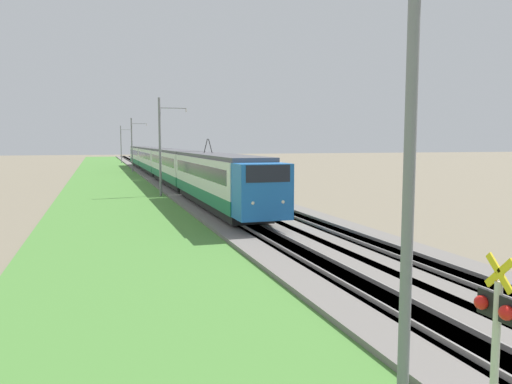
# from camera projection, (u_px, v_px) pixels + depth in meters

# --- Properties ---
(ballast_main) EXTENTS (240.00, 4.40, 0.30)m
(ballast_main) POSITION_uv_depth(u_px,v_px,m) (178.00, 187.00, 53.12)
(ballast_main) COLOR slate
(ballast_main) RESTS_ON ground
(ballast_adjacent) EXTENTS (240.00, 4.40, 0.30)m
(ballast_adjacent) POSITION_uv_depth(u_px,v_px,m) (213.00, 186.00, 54.29)
(ballast_adjacent) COLOR slate
(ballast_adjacent) RESTS_ON ground
(track_main) EXTENTS (240.00, 1.57, 0.45)m
(track_main) POSITION_uv_depth(u_px,v_px,m) (178.00, 187.00, 53.12)
(track_main) COLOR #4C4238
(track_main) RESTS_ON ground
(track_adjacent) EXTENTS (240.00, 1.57, 0.45)m
(track_adjacent) POSITION_uv_depth(u_px,v_px,m) (213.00, 186.00, 54.29)
(track_adjacent) COLOR #4C4238
(track_adjacent) RESTS_ON ground
(grass_verge) EXTENTS (240.00, 10.68, 0.12)m
(grass_verge) POSITION_uv_depth(u_px,v_px,m) (117.00, 190.00, 51.25)
(grass_verge) COLOR #4C8438
(grass_verge) RESTS_ON ground
(passenger_train) EXTENTS (84.09, 2.92, 5.21)m
(passenger_train) POSITION_uv_depth(u_px,v_px,m) (162.00, 161.00, 64.90)
(passenger_train) COLOR blue
(passenger_train) RESTS_ON ground
(crossing_signal_aux) EXTENTS (0.70, 0.23, 3.46)m
(crossing_signal_aux) POSITION_uv_depth(u_px,v_px,m) (495.00, 352.00, 6.80)
(crossing_signal_aux) COLOR beige
(crossing_signal_aux) RESTS_ON ground
(catenary_mast_near) EXTENTS (0.22, 2.56, 9.03)m
(catenary_mast_near) POSITION_uv_depth(u_px,v_px,m) (412.00, 159.00, 9.06)
(catenary_mast_near) COLOR slate
(catenary_mast_near) RESTS_ON ground
(catenary_mast_mid) EXTENTS (0.22, 2.56, 8.90)m
(catenary_mast_mid) POSITION_uv_depth(u_px,v_px,m) (161.00, 146.00, 44.73)
(catenary_mast_mid) COLOR slate
(catenary_mast_mid) RESTS_ON ground
(catenary_mast_far) EXTENTS (0.22, 2.56, 8.82)m
(catenary_mast_far) POSITION_uv_depth(u_px,v_px,m) (132.00, 145.00, 80.40)
(catenary_mast_far) COLOR slate
(catenary_mast_far) RESTS_ON ground
(catenary_mast_distant) EXTENTS (0.22, 2.56, 8.73)m
(catenary_mast_distant) POSITION_uv_depth(u_px,v_px,m) (121.00, 144.00, 116.07)
(catenary_mast_distant) COLOR slate
(catenary_mast_distant) RESTS_ON ground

